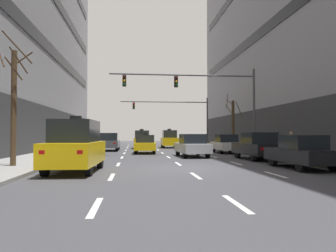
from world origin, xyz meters
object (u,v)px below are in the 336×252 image
at_px(car_driving_2, 192,146).
at_px(taxi_driving_5, 76,146).
at_px(traffic_signal_0, 204,92).
at_px(street_tree_0, 233,123).
at_px(car_parked_2, 258,146).
at_px(traffic_signal_1, 179,112).
at_px(taxi_driving_1, 169,139).
at_px(car_parked_1, 301,152).
at_px(car_parked_3, 226,144).
at_px(pedestrian_0, 265,141).
at_px(taxi_driving_0, 145,144).
at_px(pedestrian_1, 291,142).
at_px(street_tree_1, 14,103).
at_px(car_driving_3, 109,142).
at_px(taxi_driving_4, 142,140).

bearing_deg(car_driving_2, taxi_driving_5, -128.17).
height_order(traffic_signal_0, street_tree_0, traffic_signal_0).
relative_size(car_parked_2, traffic_signal_1, 0.42).
height_order(taxi_driving_1, traffic_signal_0, traffic_signal_0).
height_order(car_parked_1, car_parked_3, car_parked_3).
relative_size(street_tree_0, pedestrian_0, 3.86).
distance_m(car_driving_2, taxi_driving_5, 10.74).
bearing_deg(street_tree_0, car_parked_2, -101.08).
height_order(taxi_driving_0, pedestrian_1, pedestrian_1).
bearing_deg(car_driving_2, street_tree_1, -145.19).
distance_m(car_parked_1, street_tree_1, 13.79).
height_order(car_parked_2, street_tree_1, street_tree_1).
distance_m(car_driving_3, taxi_driving_4, 5.50).
height_order(traffic_signal_1, pedestrian_1, traffic_signal_1).
bearing_deg(traffic_signal_1, taxi_driving_4, -140.09).
height_order(taxi_driving_1, traffic_signal_1, traffic_signal_1).
distance_m(street_tree_0, pedestrian_0, 6.42).
bearing_deg(pedestrian_0, car_parked_3, -176.92).
distance_m(street_tree_1, pedestrian_1, 17.19).
bearing_deg(car_driving_3, taxi_driving_5, -90.15).
bearing_deg(car_parked_2, traffic_signal_0, 120.04).
bearing_deg(traffic_signal_0, car_driving_3, 136.04).
relative_size(car_driving_2, street_tree_0, 0.75).
bearing_deg(traffic_signal_0, taxi_driving_0, 145.39).
distance_m(taxi_driving_5, car_parked_2, 11.72).
relative_size(car_parked_1, street_tree_1, 0.69).
height_order(taxi_driving_5, traffic_signal_0, traffic_signal_0).
bearing_deg(pedestrian_0, taxi_driving_5, -137.45).
height_order(car_driving_2, street_tree_1, street_tree_1).
distance_m(car_driving_2, car_driving_3, 11.09).
distance_m(car_driving_2, traffic_signal_0, 4.47).
bearing_deg(taxi_driving_5, pedestrian_1, 26.73).
xyz_separation_m(traffic_signal_0, pedestrian_1, (5.33, -3.22, -3.78)).
relative_size(taxi_driving_1, taxi_driving_5, 0.92).
height_order(car_parked_2, traffic_signal_0, traffic_signal_0).
height_order(street_tree_0, street_tree_1, street_tree_1).
distance_m(taxi_driving_5, traffic_signal_0, 13.14).
xyz_separation_m(car_parked_1, car_parked_3, (-0.00, 12.39, 0.00)).
xyz_separation_m(taxi_driving_1, car_driving_2, (0.02, -14.88, -0.23)).
relative_size(taxi_driving_0, pedestrian_1, 2.54).
bearing_deg(car_driving_2, traffic_signal_1, 84.89).
xyz_separation_m(traffic_signal_0, pedestrian_0, (6.10, 2.95, -3.87)).
height_order(car_parked_1, street_tree_0, street_tree_0).
bearing_deg(car_driving_3, pedestrian_0, -18.18).
bearing_deg(pedestrian_1, street_tree_1, -162.97).
xyz_separation_m(taxi_driving_5, car_parked_1, (10.36, 0.22, -0.33)).
bearing_deg(pedestrian_1, car_parked_3, 115.19).
height_order(car_driving_3, street_tree_1, street_tree_1).
height_order(taxi_driving_4, street_tree_1, street_tree_1).
xyz_separation_m(taxi_driving_4, pedestrian_0, (10.62, -8.98, 0.00)).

